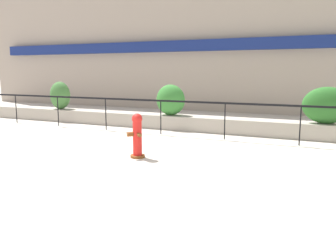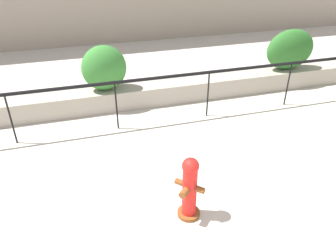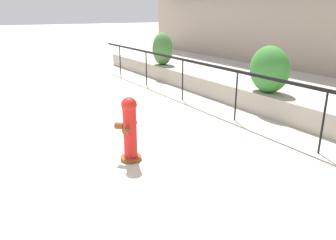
{
  "view_description": "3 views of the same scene",
  "coord_description": "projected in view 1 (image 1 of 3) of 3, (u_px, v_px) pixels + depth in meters",
  "views": [
    {
      "loc": [
        4.35,
        -4.89,
        2.09
      ],
      "look_at": [
        0.98,
        3.17,
        0.78
      ],
      "focal_mm": 35.0,
      "sensor_mm": 36.0,
      "label": 1
    },
    {
      "loc": [
        -0.66,
        -1.51,
        3.86
      ],
      "look_at": [
        0.83,
        3.7,
        0.75
      ],
      "focal_mm": 35.0,
      "sensor_mm": 36.0,
      "label": 2
    },
    {
      "loc": [
        5.25,
        -0.08,
        2.36
      ],
      "look_at": [
        0.73,
        2.68,
        0.6
      ],
      "focal_mm": 35.0,
      "sensor_mm": 36.0,
      "label": 3
    }
  ],
  "objects": [
    {
      "name": "ground_plane",
      "position": [
        60.0,
        178.0,
        6.43
      ],
      "size": [
        120.0,
        120.0,
        0.0
      ],
      "primitive_type": "plane",
      "color": "beige"
    },
    {
      "name": "building_facade",
      "position": [
        217.0,
        33.0,
        16.77
      ],
      "size": [
        30.0,
        1.36,
        8.0
      ],
      "color": "gray",
      "rests_on": "ground"
    },
    {
      "name": "planter_wall_low",
      "position": [
        173.0,
        122.0,
        11.87
      ],
      "size": [
        18.0,
        0.7,
        0.5
      ],
      "primitive_type": "cube",
      "color": "#ADA393",
      "rests_on": "ground"
    },
    {
      "name": "fence_railing_segment",
      "position": [
        161.0,
        104.0,
        10.75
      ],
      "size": [
        15.0,
        0.05,
        1.15
      ],
      "color": "black",
      "rests_on": "ground"
    },
    {
      "name": "hedge_bush_0",
      "position": [
        60.0,
        95.0,
        13.69
      ],
      "size": [
        0.91,
        0.67,
        1.15
      ],
      "primitive_type": "ellipsoid",
      "color": "#427538",
      "rests_on": "planter_wall_low"
    },
    {
      "name": "hedge_bush_1",
      "position": [
        171.0,
        100.0,
        11.79
      ],
      "size": [
        1.07,
        0.7,
        1.11
      ],
      "primitive_type": "ellipsoid",
      "color": "#387F33",
      "rests_on": "planter_wall_low"
    },
    {
      "name": "hedge_bush_2",
      "position": [
        327.0,
        105.0,
        9.84
      ],
      "size": [
        1.41,
        0.59,
        1.12
      ],
      "primitive_type": "ellipsoid",
      "color": "#2D6B28",
      "rests_on": "planter_wall_low"
    },
    {
      "name": "fire_hydrant",
      "position": [
        137.0,
        135.0,
        7.9
      ],
      "size": [
        0.5,
        0.5,
        1.08
      ],
      "color": "brown",
      "rests_on": "ground"
    }
  ]
}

